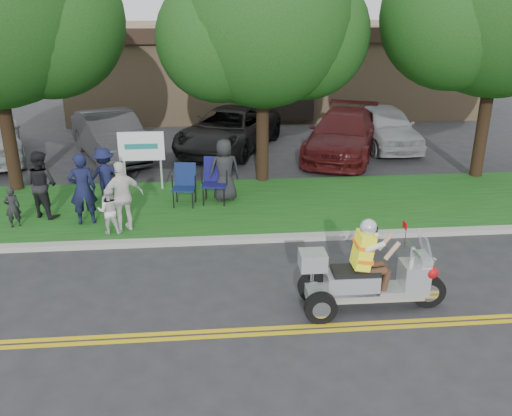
{
  "coord_description": "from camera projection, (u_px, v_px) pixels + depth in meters",
  "views": [
    {
      "loc": [
        -1.07,
        -8.04,
        5.14
      ],
      "look_at": [
        -0.16,
        2.0,
        1.22
      ],
      "focal_mm": 38.0,
      "sensor_mm": 36.0,
      "label": 1
    }
  ],
  "objects": [
    {
      "name": "ground",
      "position": [
        275.0,
        314.0,
        9.42
      ],
      "size": [
        120.0,
        120.0,
        0.0
      ],
      "primitive_type": "plane",
      "color": "#28282B",
      "rests_on": "ground"
    },
    {
      "name": "centerline_near",
      "position": [
        280.0,
        333.0,
        8.88
      ],
      "size": [
        60.0,
        0.1,
        0.01
      ],
      "primitive_type": "cube",
      "color": "gold",
      "rests_on": "ground"
    },
    {
      "name": "centerline_far",
      "position": [
        278.0,
        328.0,
        9.03
      ],
      "size": [
        60.0,
        0.1,
        0.01
      ],
      "primitive_type": "cube",
      "color": "gold",
      "rests_on": "ground"
    },
    {
      "name": "curb",
      "position": [
        259.0,
        239.0,
        12.23
      ],
      "size": [
        60.0,
        0.25,
        0.12
      ],
      "primitive_type": "cube",
      "color": "#A8A89E",
      "rests_on": "ground"
    },
    {
      "name": "grass_verge",
      "position": [
        251.0,
        205.0,
        14.23
      ],
      "size": [
        60.0,
        4.0,
        0.1
      ],
      "primitive_type": "cube",
      "color": "#194B14",
      "rests_on": "ground"
    },
    {
      "name": "commercial_building",
      "position": [
        269.0,
        66.0,
        26.47
      ],
      "size": [
        18.0,
        8.2,
        4.0
      ],
      "color": "#9E7F5B",
      "rests_on": "ground"
    },
    {
      "name": "tree_mid",
      "position": [
        265.0,
        26.0,
        14.57
      ],
      "size": [
        5.88,
        4.8,
        7.05
      ],
      "color": "#332114",
      "rests_on": "ground"
    },
    {
      "name": "tree_right",
      "position": [
        503.0,
        2.0,
        14.72
      ],
      "size": [
        6.86,
        5.6,
        8.07
      ],
      "color": "#332114",
      "rests_on": "ground"
    },
    {
      "name": "business_sign",
      "position": [
        142.0,
        149.0,
        14.85
      ],
      "size": [
        1.25,
        0.06,
        1.75
      ],
      "color": "silver",
      "rests_on": "ground"
    },
    {
      "name": "trike_scooter",
      "position": [
        366.0,
        279.0,
        9.37
      ],
      "size": [
        2.62,
        0.87,
        1.72
      ],
      "rotation": [
        0.0,
        0.0,
        -0.01
      ],
      "color": "black",
      "rests_on": "ground"
    },
    {
      "name": "lawn_chair_a",
      "position": [
        215.0,
        177.0,
        14.15
      ],
      "size": [
        0.7,
        0.72,
        1.17
      ],
      "rotation": [
        0.0,
        0.0,
        -0.15
      ],
      "color": "black",
      "rests_on": "grass_verge"
    },
    {
      "name": "lawn_chair_b",
      "position": [
        185.0,
        182.0,
        13.99
      ],
      "size": [
        0.64,
        0.66,
        1.07
      ],
      "rotation": [
        0.0,
        0.0,
        -0.14
      ],
      "color": "black",
      "rests_on": "grass_verge"
    },
    {
      "name": "spectator_adult_left",
      "position": [
        83.0,
        189.0,
        12.66
      ],
      "size": [
        0.7,
        0.54,
        1.72
      ],
      "primitive_type": "imported",
      "rotation": [
        0.0,
        0.0,
        3.36
      ],
      "color": "#141738",
      "rests_on": "grass_verge"
    },
    {
      "name": "spectator_adult_mid",
      "position": [
        41.0,
        184.0,
        13.1
      ],
      "size": [
        1.0,
        0.93,
        1.65
      ],
      "primitive_type": "imported",
      "rotation": [
        0.0,
        0.0,
        2.64
      ],
      "color": "black",
      "rests_on": "grass_verge"
    },
    {
      "name": "spectator_adult_right",
      "position": [
        123.0,
        196.0,
        12.3
      ],
      "size": [
        1.04,
        0.78,
        1.64
      ],
      "primitive_type": "imported",
      "rotation": [
        0.0,
        0.0,
        3.6
      ],
      "color": "white",
      "rests_on": "grass_verge"
    },
    {
      "name": "spectator_chair_a",
      "position": [
        105.0,
        176.0,
        13.92
      ],
      "size": [
        1.1,
        0.87,
        1.5
      ],
      "primitive_type": "imported",
      "rotation": [
        0.0,
        0.0,
        3.51
      ],
      "color": "#171A40",
      "rests_on": "grass_verge"
    },
    {
      "name": "spectator_chair_b",
      "position": [
        225.0,
        170.0,
        14.17
      ],
      "size": [
        0.88,
        0.65,
        1.66
      ],
      "primitive_type": "imported",
      "rotation": [
        0.0,
        0.0,
        3.3
      ],
      "color": "black",
      "rests_on": "grass_verge"
    },
    {
      "name": "child_left",
      "position": [
        12.0,
        207.0,
        12.61
      ],
      "size": [
        0.42,
        0.36,
        0.96
      ],
      "primitive_type": "imported",
      "rotation": [
        0.0,
        0.0,
        3.59
      ],
      "color": "black",
      "rests_on": "grass_verge"
    },
    {
      "name": "child_right",
      "position": [
        109.0,
        211.0,
        12.25
      ],
      "size": [
        0.54,
        0.42,
        1.08
      ],
      "primitive_type": "imported",
      "rotation": [
        0.0,
        0.0,
        3.11
      ],
      "color": "silver",
      "rests_on": "grass_verge"
    },
    {
      "name": "parked_car_left",
      "position": [
        111.0,
        136.0,
        18.3
      ],
      "size": [
        3.48,
        5.05,
        1.58
      ],
      "primitive_type": "imported",
      "rotation": [
        0.0,
        0.0,
        0.42
      ],
      "color": "#323235",
      "rests_on": "ground"
    },
    {
      "name": "parked_car_mid",
      "position": [
        229.0,
        130.0,
        19.31
      ],
      "size": [
        4.49,
        5.9,
        1.49
      ],
      "primitive_type": "imported",
      "rotation": [
        0.0,
        0.0,
        -0.43
      ],
      "color": "black",
      "rests_on": "ground"
    },
    {
      "name": "parked_car_right",
      "position": [
        343.0,
        134.0,
        18.6
      ],
      "size": [
        4.02,
        5.71,
        1.53
      ],
      "primitive_type": "imported",
      "rotation": [
        0.0,
        0.0,
        -0.4
      ],
      "color": "#451011",
      "rests_on": "ground"
    },
    {
      "name": "parked_car_far_right",
      "position": [
        385.0,
        126.0,
        19.77
      ],
      "size": [
        1.84,
        4.44,
        1.51
      ],
      "primitive_type": "imported",
      "rotation": [
        0.0,
        0.0,
        0.01
      ],
      "color": "#9C9DA2",
      "rests_on": "ground"
    }
  ]
}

